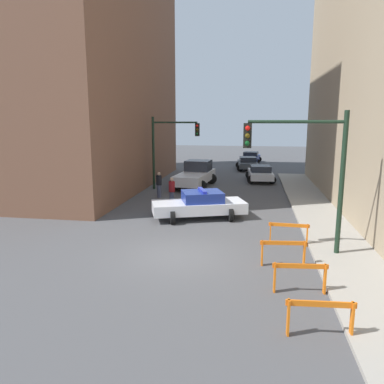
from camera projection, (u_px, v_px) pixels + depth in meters
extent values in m
plane|color=#4C4C4F|center=(176.00, 255.00, 13.99)|extent=(120.00, 120.00, 0.00)
cube|color=#9E998E|center=(351.00, 264.00, 12.99)|extent=(2.40, 44.00, 0.12)
cube|color=brown|center=(53.00, 27.00, 27.25)|extent=(14.00, 20.00, 23.32)
cylinder|color=black|center=(342.00, 184.00, 13.44)|extent=(0.18, 0.18, 5.20)
cylinder|color=black|center=(296.00, 122.00, 13.29)|extent=(3.40, 0.12, 0.12)
cube|color=black|center=(248.00, 136.00, 13.66)|extent=(0.30, 0.22, 0.90)
sphere|color=red|center=(248.00, 128.00, 13.47)|extent=(0.18, 0.18, 0.18)
sphere|color=#4C3D0C|center=(247.00, 136.00, 13.52)|extent=(0.18, 0.18, 0.18)
sphere|color=#0C4219|center=(247.00, 143.00, 13.57)|extent=(0.18, 0.18, 0.18)
cylinder|color=black|center=(153.00, 153.00, 26.98)|extent=(0.18, 0.18, 5.20)
cylinder|color=black|center=(175.00, 122.00, 26.31)|extent=(3.20, 0.12, 0.12)
cube|color=black|center=(197.00, 130.00, 26.15)|extent=(0.30, 0.22, 0.90)
sphere|color=red|center=(197.00, 126.00, 25.95)|extent=(0.18, 0.18, 0.18)
sphere|color=#4C3D0C|center=(197.00, 130.00, 26.00)|extent=(0.18, 0.18, 0.18)
sphere|color=#0C4219|center=(197.00, 134.00, 26.06)|extent=(0.18, 0.18, 0.18)
cube|color=white|center=(199.00, 207.00, 19.14)|extent=(5.05, 3.31, 0.55)
cube|color=navy|center=(202.00, 196.00, 19.07)|extent=(2.40, 2.19, 0.52)
cylinder|color=black|center=(173.00, 218.00, 18.11)|extent=(0.43, 0.70, 0.66)
cylinder|color=black|center=(168.00, 209.00, 19.76)|extent=(0.43, 0.70, 0.66)
cylinder|color=black|center=(231.00, 215.00, 18.62)|extent=(0.43, 0.70, 0.66)
cylinder|color=black|center=(222.00, 207.00, 20.26)|extent=(0.43, 0.70, 0.66)
cube|color=#2633BF|center=(202.00, 190.00, 19.00)|extent=(0.65, 1.37, 0.12)
cube|color=silver|center=(195.00, 177.00, 28.06)|extent=(2.59, 5.59, 0.70)
cube|color=#2D333D|center=(198.00, 166.00, 28.94)|extent=(2.02, 1.92, 0.80)
cylinder|color=black|center=(189.00, 178.00, 29.95)|extent=(0.82, 0.35, 0.80)
cylinder|color=black|center=(212.00, 179.00, 29.46)|extent=(0.82, 0.35, 0.80)
cylinder|color=black|center=(176.00, 185.00, 26.79)|extent=(0.82, 0.35, 0.80)
cylinder|color=black|center=(201.00, 186.00, 26.30)|extent=(0.82, 0.35, 0.80)
cube|color=silver|center=(260.00, 174.00, 30.79)|extent=(2.10, 4.42, 0.52)
cube|color=#232833|center=(261.00, 168.00, 30.53)|extent=(1.71, 1.91, 0.48)
cylinder|color=black|center=(249.00, 175.00, 32.22)|extent=(0.63, 0.26, 0.62)
cylinder|color=black|center=(268.00, 175.00, 32.07)|extent=(0.63, 0.26, 0.62)
cylinder|color=black|center=(251.00, 180.00, 29.61)|extent=(0.63, 0.26, 0.62)
cylinder|color=black|center=(272.00, 180.00, 29.46)|extent=(0.63, 0.26, 0.62)
cube|color=#474C51|center=(248.00, 164.00, 37.82)|extent=(2.19, 4.45, 0.52)
cube|color=#232833|center=(248.00, 159.00, 37.56)|extent=(1.75, 1.95, 0.48)
cylinder|color=black|center=(239.00, 165.00, 39.23)|extent=(0.64, 0.28, 0.62)
cylinder|color=black|center=(254.00, 165.00, 39.12)|extent=(0.64, 0.28, 0.62)
cylinder|color=black|center=(240.00, 168.00, 36.62)|extent=(0.64, 0.28, 0.62)
cylinder|color=black|center=(257.00, 168.00, 36.51)|extent=(0.64, 0.28, 0.62)
cube|color=navy|center=(251.00, 158.00, 43.80)|extent=(2.23, 4.46, 0.52)
cube|color=#232833|center=(251.00, 154.00, 43.54)|extent=(1.76, 1.96, 0.48)
cylinder|color=black|center=(245.00, 159.00, 45.33)|extent=(0.64, 0.28, 0.62)
cylinder|color=black|center=(259.00, 159.00, 44.90)|extent=(0.64, 0.28, 0.62)
cylinder|color=black|center=(242.00, 161.00, 42.80)|extent=(0.64, 0.28, 0.62)
cylinder|color=black|center=(257.00, 162.00, 42.38)|extent=(0.64, 0.28, 0.62)
cylinder|color=#474C66|center=(172.00, 199.00, 22.08)|extent=(0.29, 0.29, 0.82)
cylinder|color=maroon|center=(172.00, 187.00, 21.94)|extent=(0.38, 0.38, 0.62)
sphere|color=tan|center=(172.00, 179.00, 21.86)|extent=(0.23, 0.23, 0.22)
cylinder|color=#474C66|center=(159.00, 191.00, 24.37)|extent=(0.39, 0.39, 0.82)
cylinder|color=black|center=(159.00, 180.00, 24.23)|extent=(0.50, 0.50, 0.62)
sphere|color=tan|center=(159.00, 174.00, 24.15)|extent=(0.31, 0.31, 0.22)
cube|color=orange|center=(321.00, 304.00, 8.59)|extent=(1.60, 0.16, 0.14)
cube|color=orange|center=(288.00, 318.00, 8.73)|extent=(0.06, 0.16, 0.90)
cube|color=orange|center=(352.00, 321.00, 8.60)|extent=(0.06, 0.16, 0.90)
cube|color=orange|center=(300.00, 266.00, 10.82)|extent=(1.60, 0.20, 0.14)
cube|color=orange|center=(275.00, 278.00, 10.94)|extent=(0.06, 0.16, 0.90)
cube|color=orange|center=(325.00, 279.00, 10.84)|extent=(0.06, 0.16, 0.90)
cube|color=orange|center=(284.00, 243.00, 12.84)|extent=(1.60, 0.23, 0.14)
cube|color=orange|center=(262.00, 253.00, 12.95)|extent=(0.07, 0.16, 0.90)
cube|color=orange|center=(304.00, 254.00, 12.87)|extent=(0.07, 0.16, 0.90)
cube|color=orange|center=(289.00, 225.00, 15.01)|extent=(1.60, 0.13, 0.14)
cube|color=orange|center=(270.00, 233.00, 15.23)|extent=(0.06, 0.16, 0.90)
cube|color=orange|center=(307.00, 235.00, 14.93)|extent=(0.06, 0.16, 0.90)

